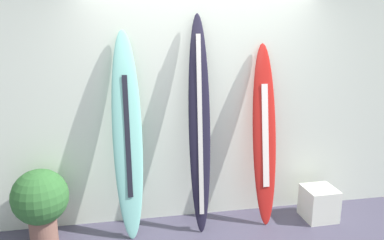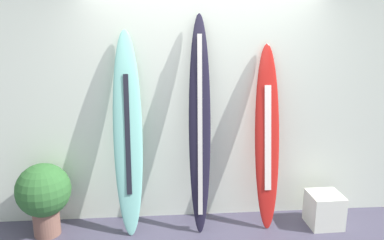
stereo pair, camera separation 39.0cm
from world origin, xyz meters
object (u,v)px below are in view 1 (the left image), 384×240
(display_block_left, at_px, (319,203))
(potted_plant, at_px, (40,200))
(surfboard_crimson, at_px, (264,136))
(surfboard_charcoal, at_px, (199,127))
(surfboard_seafoam, at_px, (128,138))

(display_block_left, relative_size, potted_plant, 0.47)
(surfboard_crimson, bearing_deg, surfboard_charcoal, -178.18)
(surfboard_charcoal, bearing_deg, surfboard_crimson, 1.82)
(surfboard_crimson, xyz_separation_m, display_block_left, (0.64, -0.13, -0.80))
(surfboard_seafoam, distance_m, surfboard_charcoal, 0.75)
(surfboard_crimson, bearing_deg, surfboard_seafoam, -179.38)
(surfboard_seafoam, relative_size, surfboard_charcoal, 0.93)
(surfboard_charcoal, distance_m, display_block_left, 1.66)
(surfboard_seafoam, relative_size, display_block_left, 5.73)
(surfboard_charcoal, distance_m, surfboard_crimson, 0.74)
(surfboard_seafoam, height_order, surfboard_crimson, surfboard_seafoam)
(display_block_left, distance_m, potted_plant, 3.00)
(display_block_left, bearing_deg, surfboard_seafoam, 176.81)
(surfboard_seafoam, distance_m, potted_plant, 1.06)
(surfboard_charcoal, relative_size, display_block_left, 6.16)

